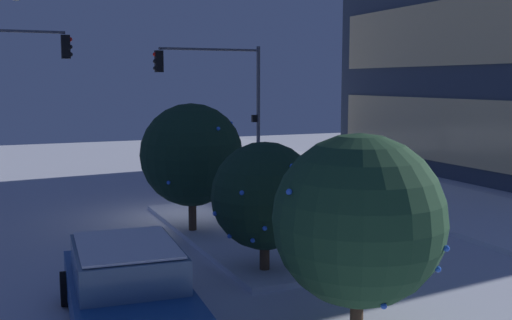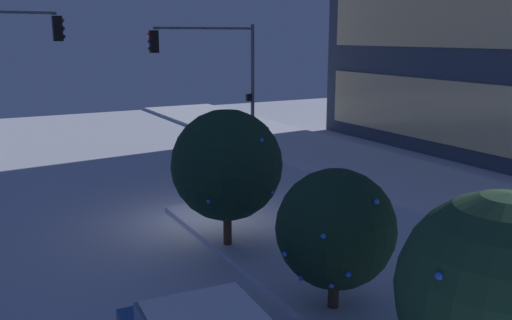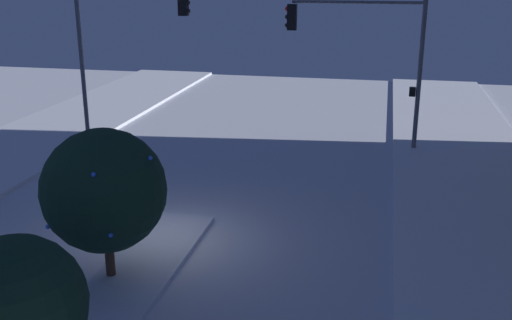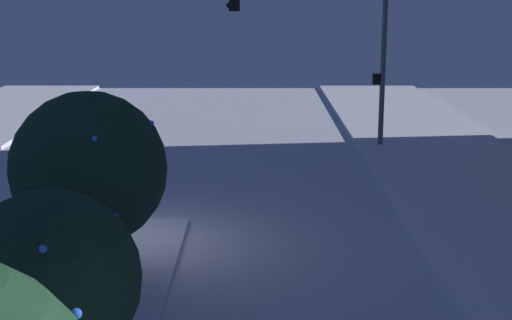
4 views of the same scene
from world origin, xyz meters
The scene contains 8 objects.
ground centered at (0.00, 0.00, 0.00)m, with size 52.00×52.00×0.00m, color silver.
curb_strip_far centered at (0.00, 8.73, 0.07)m, with size 52.00×5.20×0.14m, color silver.
median_strip centered at (2.84, 0.15, 0.07)m, with size 9.00×1.80×0.14m, color silver.
car_near centered at (7.98, -3.36, 0.71)m, with size 4.67×2.36×1.49m.
traffic_light_corner_far_left centered at (-10.16, 4.82, 4.16)m, with size 0.32×5.42×5.97m.
decorated_tree_median centered at (9.93, 0.04, 2.01)m, with size 2.84×2.84×3.43m.
decorated_tree_left_of_median centered at (2.16, -0.38, 2.25)m, with size 2.83×2.83×3.66m.
decorated_tree_right_of_median centered at (6.26, 0.00, 1.78)m, with size 2.35×2.37×2.96m.
Camera 1 is at (18.29, -5.35, 4.25)m, focal length 43.26 mm.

